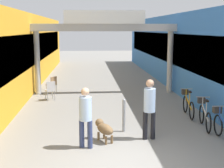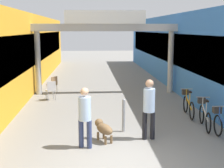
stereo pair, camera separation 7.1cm
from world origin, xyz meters
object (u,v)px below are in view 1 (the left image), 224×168
object	(u,v)px
bollard_post_metal	(124,115)
cafe_chair_aluminium_nearer	(50,89)
dog_on_leash	(104,128)
bicycle_blue_nearest	(223,126)
bicycle_silver_second	(204,114)
bicycle_orange_third	(188,104)
cafe_chair_wood_farther	(52,83)
pedestrian_with_dog	(85,114)
pedestrian_companion	(149,105)

from	to	relation	value
bollard_post_metal	cafe_chair_aluminium_nearer	size ratio (longest dim) A/B	1.21
dog_on_leash	bollard_post_metal	world-z (taller)	bollard_post_metal
bicycle_blue_nearest	bicycle_silver_second	bearing A→B (deg)	93.77
bollard_post_metal	bicycle_orange_third	bearing A→B (deg)	32.89
cafe_chair_wood_farther	bicycle_silver_second	bearing A→B (deg)	-46.03
pedestrian_with_dog	bicycle_silver_second	world-z (taller)	pedestrian_with_dog
bollard_post_metal	cafe_chair_aluminium_nearer	distance (m)	5.44
dog_on_leash	bicycle_orange_third	world-z (taller)	bicycle_orange_third
pedestrian_companion	bollard_post_metal	size ratio (longest dim) A/B	1.68
bicycle_silver_second	bollard_post_metal	distance (m)	2.74
dog_on_leash	cafe_chair_aluminium_nearer	distance (m)	5.87
pedestrian_companion	bicycle_blue_nearest	size ratio (longest dim) A/B	1.07
bicycle_blue_nearest	bicycle_orange_third	bearing A→B (deg)	93.59
pedestrian_companion	bicycle_silver_second	world-z (taller)	pedestrian_companion
cafe_chair_aluminium_nearer	cafe_chair_wood_farther	size ratio (longest dim) A/B	1.00
pedestrian_with_dog	bicycle_orange_third	world-z (taller)	pedestrian_with_dog
cafe_chair_wood_farther	dog_on_leash	bearing A→B (deg)	-72.11
pedestrian_companion	bicycle_orange_third	size ratio (longest dim) A/B	1.07
pedestrian_companion	bicycle_silver_second	distance (m)	2.37
dog_on_leash	cafe_chair_wood_farther	bearing A→B (deg)	107.89
bicycle_silver_second	cafe_chair_wood_farther	distance (m)	8.11
dog_on_leash	cafe_chair_aluminium_nearer	xyz separation A→B (m)	(-2.16, 5.45, 0.16)
bicycle_silver_second	bicycle_orange_third	bearing A→B (deg)	93.42
bicycle_blue_nearest	bicycle_orange_third	distance (m)	2.76
pedestrian_companion	bicycle_orange_third	xyz separation A→B (m)	(1.98, 2.46, -0.61)
bicycle_silver_second	bollard_post_metal	world-z (taller)	bollard_post_metal
pedestrian_companion	bicycle_orange_third	distance (m)	3.22
bicycle_blue_nearest	pedestrian_with_dog	bearing A→B (deg)	-176.43
bollard_post_metal	bicycle_blue_nearest	bearing A→B (deg)	-20.38
pedestrian_with_dog	cafe_chair_wood_farther	size ratio (longest dim) A/B	1.90
cafe_chair_wood_farther	pedestrian_with_dog	bearing A→B (deg)	-77.02
bicycle_orange_third	bollard_post_metal	bearing A→B (deg)	-147.11
pedestrian_companion	cafe_chair_wood_farther	size ratio (longest dim) A/B	2.03
bicycle_blue_nearest	bicycle_orange_third	size ratio (longest dim) A/B	1.00
dog_on_leash	cafe_chair_wood_farther	xyz separation A→B (m)	(-2.23, 6.90, 0.16)
dog_on_leash	bicycle_orange_third	bearing A→B (deg)	37.19
bicycle_orange_third	pedestrian_companion	bearing A→B (deg)	-128.72
bicycle_blue_nearest	cafe_chair_aluminium_nearer	size ratio (longest dim) A/B	1.90
bicycle_silver_second	cafe_chair_aluminium_nearer	world-z (taller)	bicycle_silver_second
pedestrian_companion	bollard_post_metal	world-z (taller)	pedestrian_companion
dog_on_leash	bicycle_blue_nearest	distance (m)	3.50
pedestrian_with_dog	cafe_chair_aluminium_nearer	bearing A→B (deg)	105.41
bicycle_blue_nearest	cafe_chair_aluminium_nearer	xyz separation A→B (m)	(-5.65, 5.69, 0.10)
pedestrian_with_dog	bicycle_orange_third	bearing A→B (deg)	38.00
dog_on_leash	bollard_post_metal	xyz separation A→B (m)	(0.68, 0.81, 0.16)
dog_on_leash	cafe_chair_wood_farther	world-z (taller)	cafe_chair_wood_farther
bicycle_blue_nearest	cafe_chair_wood_farther	xyz separation A→B (m)	(-5.72, 7.13, 0.10)
pedestrian_companion	dog_on_leash	world-z (taller)	pedestrian_companion
bicycle_blue_nearest	bollard_post_metal	bearing A→B (deg)	159.62
pedestrian_with_dog	bicycle_orange_third	distance (m)	4.91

